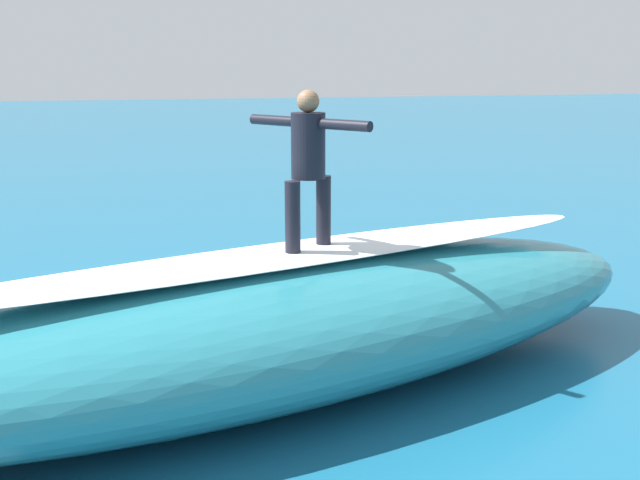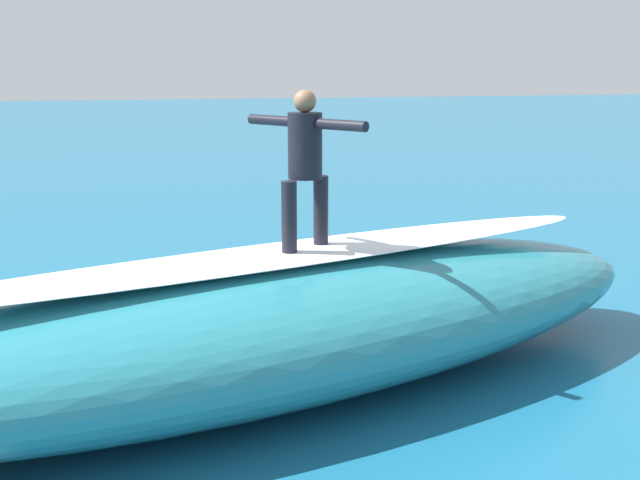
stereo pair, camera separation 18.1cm
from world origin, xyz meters
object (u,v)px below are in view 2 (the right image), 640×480
surfer_riding (305,158)px  surfboard_paddling (330,289)px  surfboard_riding (306,252)px  surfer_paddling (322,278)px

surfer_riding → surfboard_paddling: bearing=-144.4°
surfboard_riding → surfer_riding: surfer_riding is taller
surfboard_paddling → surfer_paddling: surfer_paddling is taller
surfboard_riding → surfboard_paddling: (-1.05, -3.24, -1.39)m
surfboard_paddling → surfer_paddling: size_ratio=1.09×
surfboard_riding → surfer_paddling: surfboard_riding is taller
surfboard_riding → surfer_riding: (-0.00, 0.00, 0.98)m
surfer_riding → surfboard_riding: bearing=-119.3°
surfboard_paddling → surfer_riding: bearing=-119.2°
surfer_riding → surfer_paddling: 4.00m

